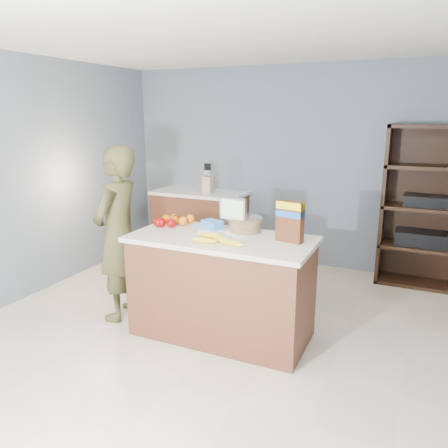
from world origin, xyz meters
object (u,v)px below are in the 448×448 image
at_px(counter_peninsula, 222,290).
at_px(person, 118,234).
at_px(cereal_box, 290,218).
at_px(tv, 233,211).
at_px(shelving_unit, 424,210).

height_order(counter_peninsula, person, person).
bearing_deg(cereal_box, person, -174.40).
relative_size(counter_peninsula, tv, 5.53).
xyz_separation_m(person, tv, (1.01, 0.37, 0.24)).
bearing_deg(counter_peninsula, shelving_unit, 52.89).
height_order(shelving_unit, tv, shelving_unit).
xyz_separation_m(counter_peninsula, person, (-1.04, -0.06, 0.40)).
xyz_separation_m(counter_peninsula, cereal_box, (0.56, 0.10, 0.68)).
distance_m(counter_peninsula, tv, 0.72).
relative_size(counter_peninsula, cereal_box, 4.71).
bearing_deg(shelving_unit, person, -140.88).
height_order(tv, cereal_box, cereal_box).
distance_m(person, tv, 1.10).
relative_size(counter_peninsula, shelving_unit, 0.87).
distance_m(shelving_unit, tv, 2.36).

